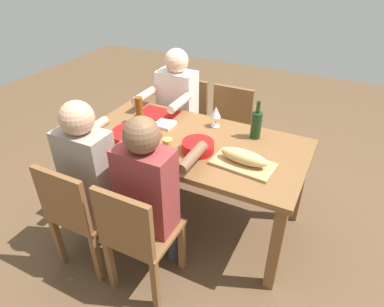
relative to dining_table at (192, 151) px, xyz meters
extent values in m
plane|color=brown|center=(0.00, 0.00, -0.65)|extent=(8.00, 8.00, 0.00)
cube|color=brown|center=(0.00, 0.00, 0.07)|extent=(1.64, 0.85, 0.04)
cube|color=brown|center=(-0.76, -0.36, -0.30)|extent=(0.07, 0.07, 0.70)
cube|color=brown|center=(0.76, -0.36, -0.30)|extent=(0.07, 0.07, 0.70)
cube|color=brown|center=(-0.76, 0.36, -0.30)|extent=(0.07, 0.07, 0.70)
cube|color=brown|center=(0.76, 0.36, -0.30)|extent=(0.07, 0.07, 0.70)
cube|color=brown|center=(0.45, 0.66, -0.21)|extent=(0.40, 0.40, 0.03)
cube|color=brown|center=(0.45, 0.85, 0.00)|extent=(0.38, 0.04, 0.40)
cube|color=brown|center=(0.62, 0.49, -0.43)|extent=(0.04, 0.04, 0.42)
cube|color=brown|center=(0.28, 0.49, -0.43)|extent=(0.04, 0.04, 0.42)
cube|color=brown|center=(0.62, 0.83, -0.43)|extent=(0.04, 0.04, 0.42)
cube|color=brown|center=(0.28, 0.83, -0.43)|extent=(0.04, 0.04, 0.42)
cylinder|color=#2D2D38|center=(0.53, 0.44, -0.42)|extent=(0.11, 0.11, 0.45)
cylinder|color=#2D2D38|center=(0.37, 0.44, -0.42)|extent=(0.11, 0.11, 0.45)
cube|color=gray|center=(0.45, 0.60, 0.08)|extent=(0.34, 0.20, 0.55)
cylinder|color=tan|center=(0.62, 0.33, 0.20)|extent=(0.07, 0.30, 0.07)
cylinder|color=tan|center=(0.28, 0.33, 0.20)|extent=(0.07, 0.30, 0.07)
sphere|color=tan|center=(0.45, 0.60, 0.45)|extent=(0.21, 0.21, 0.21)
cube|color=brown|center=(0.45, -0.66, -0.21)|extent=(0.40, 0.40, 0.03)
cube|color=brown|center=(0.45, -0.85, 0.00)|extent=(0.38, 0.04, 0.40)
cube|color=brown|center=(0.28, -0.49, -0.43)|extent=(0.04, 0.04, 0.42)
cube|color=brown|center=(0.62, -0.49, -0.43)|extent=(0.04, 0.04, 0.42)
cube|color=brown|center=(0.28, -0.83, -0.43)|extent=(0.04, 0.04, 0.42)
cube|color=brown|center=(0.62, -0.83, -0.43)|extent=(0.04, 0.04, 0.42)
cylinder|color=#2D2D38|center=(0.37, -0.44, -0.42)|extent=(0.11, 0.11, 0.45)
cylinder|color=#2D2D38|center=(0.53, -0.44, -0.42)|extent=(0.11, 0.11, 0.45)
cube|color=white|center=(0.45, -0.60, 0.08)|extent=(0.34, 0.20, 0.55)
cylinder|color=beige|center=(0.28, -0.33, 0.20)|extent=(0.07, 0.30, 0.07)
cylinder|color=beige|center=(0.62, -0.33, 0.20)|extent=(0.07, 0.30, 0.07)
sphere|color=beige|center=(0.45, -0.60, 0.45)|extent=(0.21, 0.21, 0.21)
cube|color=brown|center=(0.00, 0.66, -0.21)|extent=(0.40, 0.40, 0.03)
cube|color=brown|center=(0.00, 0.85, 0.00)|extent=(0.38, 0.04, 0.40)
cube|color=brown|center=(0.17, 0.49, -0.43)|extent=(0.04, 0.04, 0.42)
cube|color=brown|center=(-0.17, 0.49, -0.43)|extent=(0.04, 0.04, 0.42)
cube|color=brown|center=(0.17, 0.83, -0.43)|extent=(0.04, 0.04, 0.42)
cube|color=brown|center=(-0.17, 0.83, -0.43)|extent=(0.04, 0.04, 0.42)
cylinder|color=#2D2D38|center=(0.08, 0.44, -0.42)|extent=(0.11, 0.11, 0.45)
cylinder|color=#2D2D38|center=(-0.08, 0.44, -0.42)|extent=(0.11, 0.11, 0.45)
cube|color=maroon|center=(0.00, 0.60, 0.08)|extent=(0.34, 0.20, 0.55)
cylinder|color=brown|center=(0.17, 0.33, 0.20)|extent=(0.07, 0.30, 0.07)
cylinder|color=brown|center=(-0.17, 0.33, 0.20)|extent=(0.07, 0.30, 0.07)
sphere|color=brown|center=(0.00, 0.60, 0.45)|extent=(0.21, 0.21, 0.21)
cube|color=brown|center=(0.00, -0.66, -0.21)|extent=(0.40, 0.40, 0.03)
cube|color=brown|center=(0.00, -0.85, 0.00)|extent=(0.38, 0.04, 0.40)
cube|color=brown|center=(-0.17, -0.49, -0.43)|extent=(0.04, 0.04, 0.42)
cube|color=brown|center=(0.17, -0.49, -0.43)|extent=(0.04, 0.04, 0.42)
cube|color=brown|center=(-0.17, -0.83, -0.43)|extent=(0.04, 0.04, 0.42)
cube|color=brown|center=(0.17, -0.83, -0.43)|extent=(0.04, 0.04, 0.42)
cylinder|color=red|center=(-0.10, 0.11, 0.13)|extent=(0.22, 0.22, 0.08)
cylinder|color=orange|center=(-0.10, 0.11, 0.16)|extent=(0.19, 0.19, 0.03)
cylinder|color=red|center=(0.36, 0.21, 0.14)|extent=(0.30, 0.30, 0.10)
cylinder|color=#669E33|center=(0.36, 0.21, 0.17)|extent=(0.26, 0.26, 0.03)
cube|color=tan|center=(-0.44, 0.13, 0.10)|extent=(0.42, 0.26, 0.02)
ellipsoid|color=tan|center=(-0.44, 0.13, 0.16)|extent=(0.33, 0.14, 0.09)
cylinder|color=#193819|center=(-0.39, -0.25, 0.19)|extent=(0.08, 0.08, 0.20)
cylinder|color=#193819|center=(-0.39, -0.25, 0.34)|extent=(0.03, 0.03, 0.09)
cylinder|color=brown|center=(0.49, -0.06, 0.20)|extent=(0.06, 0.06, 0.22)
cylinder|color=silver|center=(-0.06, -0.28, 0.10)|extent=(0.07, 0.07, 0.01)
cylinder|color=silver|center=(-0.06, -0.28, 0.14)|extent=(0.01, 0.01, 0.07)
cone|color=silver|center=(-0.06, -0.28, 0.22)|extent=(0.08, 0.08, 0.08)
cube|color=silver|center=(0.59, 0.26, 0.10)|extent=(0.03, 0.17, 0.01)
cube|color=maroon|center=(0.45, -0.26, 0.10)|extent=(0.32, 0.23, 0.01)
cylinder|color=gold|center=(0.07, 0.22, 0.15)|extent=(0.07, 0.07, 0.11)
cube|color=white|center=(0.29, -0.11, 0.11)|extent=(0.14, 0.14, 0.02)
camera|label=1|loc=(-0.94, 1.87, 1.34)|focal=31.40mm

